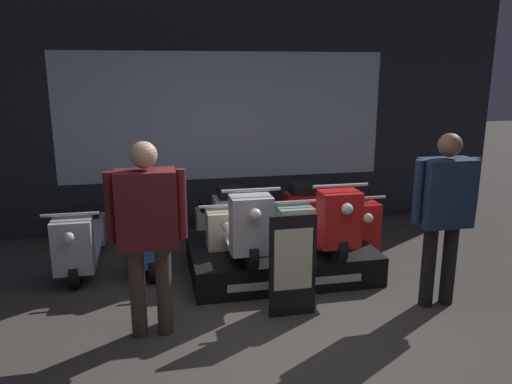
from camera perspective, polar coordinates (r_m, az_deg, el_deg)
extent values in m
plane|color=#423D38|center=(4.36, 2.98, -16.12)|extent=(30.00, 30.00, 0.00)
cube|color=#23282D|center=(6.85, -3.64, 9.06)|extent=(8.03, 0.08, 3.20)
cube|color=silver|center=(6.81, -3.58, 8.61)|extent=(4.42, 0.01, 1.70)
cube|color=black|center=(5.54, 2.69, -7.50)|extent=(1.95, 1.29, 0.31)
cube|color=silver|center=(4.97, 4.60, -10.33)|extent=(1.36, 0.01, 0.08)
cylinder|color=black|center=(4.77, -0.50, -7.13)|extent=(0.09, 0.30, 0.30)
cylinder|color=black|center=(5.93, -2.90, -2.90)|extent=(0.09, 0.30, 0.30)
cube|color=#BCBCC1|center=(5.35, -1.83, -4.89)|extent=(0.37, 1.15, 0.05)
cube|color=#BCBCC1|center=(4.70, -0.57, -3.73)|extent=(0.39, 0.27, 0.55)
cube|color=#BCBCC1|center=(5.88, -2.87, -2.24)|extent=(0.41, 0.32, 0.35)
cube|color=black|center=(5.81, -2.89, -0.01)|extent=(0.30, 0.29, 0.13)
cylinder|color=silver|center=(4.60, -0.56, 0.22)|extent=(0.55, 0.03, 0.03)
sphere|color=white|center=(4.47, -0.09, -2.58)|extent=(0.11, 0.11, 0.11)
cylinder|color=black|center=(5.01, 9.42, -6.29)|extent=(0.09, 0.30, 0.30)
cylinder|color=black|center=(6.12, 5.24, -2.40)|extent=(0.09, 0.30, 0.30)
cube|color=red|center=(5.56, 7.11, -4.25)|extent=(0.37, 1.15, 0.05)
cube|color=red|center=(4.94, 9.46, -3.04)|extent=(0.39, 0.27, 0.55)
cube|color=red|center=(6.08, 5.32, -1.75)|extent=(0.41, 0.32, 0.35)
cube|color=black|center=(6.01, 5.39, 0.41)|extent=(0.30, 0.29, 0.13)
cylinder|color=silver|center=(4.85, 9.65, 0.73)|extent=(0.55, 0.03, 0.03)
sphere|color=white|center=(4.73, 10.37, -1.91)|extent=(0.11, 0.11, 0.11)
cylinder|color=black|center=(5.46, -19.95, -8.78)|extent=(0.09, 0.30, 0.30)
cylinder|color=black|center=(6.61, -18.57, -4.69)|extent=(0.09, 0.30, 0.30)
cube|color=#BCBCC1|center=(6.04, -19.19, -6.63)|extent=(0.37, 1.15, 0.05)
cube|color=#BCBCC1|center=(5.38, -20.18, -5.83)|extent=(0.39, 0.27, 0.55)
cube|color=#BCBCC1|center=(6.57, -18.64, -4.11)|extent=(0.41, 0.32, 0.35)
cube|color=black|center=(6.50, -18.81, -2.13)|extent=(0.30, 0.29, 0.13)
cylinder|color=silver|center=(5.28, -20.49, -2.42)|extent=(0.55, 0.03, 0.03)
sphere|color=white|center=(5.15, -20.60, -4.92)|extent=(0.11, 0.11, 0.11)
cylinder|color=black|center=(5.40, -11.71, -8.46)|extent=(0.09, 0.30, 0.30)
cylinder|color=black|center=(6.56, -11.83, -4.38)|extent=(0.09, 0.30, 0.30)
cube|color=#386BBC|center=(5.98, -11.77, -6.31)|extent=(0.37, 1.15, 0.05)
cube|color=#386BBC|center=(5.32, -11.87, -5.48)|extent=(0.39, 0.27, 0.55)
cube|color=#386BBC|center=(6.52, -11.86, -3.79)|extent=(0.41, 0.32, 0.35)
cube|color=black|center=(6.44, -11.97, -1.81)|extent=(0.30, 0.29, 0.13)
cylinder|color=silver|center=(5.21, -12.05, -2.03)|extent=(0.55, 0.03, 0.03)
sphere|color=white|center=(5.09, -11.94, -4.55)|extent=(0.11, 0.11, 0.11)
cylinder|color=black|center=(5.45, -3.47, -7.97)|extent=(0.09, 0.30, 0.30)
cylinder|color=black|center=(6.60, -5.09, -4.02)|extent=(0.09, 0.30, 0.30)
cube|color=beige|center=(6.03, -4.36, -5.89)|extent=(0.37, 1.15, 0.05)
cube|color=beige|center=(5.37, -3.55, -5.01)|extent=(0.39, 0.27, 0.55)
cube|color=beige|center=(6.56, -5.08, -3.43)|extent=(0.41, 0.32, 0.35)
cube|color=black|center=(6.48, -5.11, -1.45)|extent=(0.30, 0.29, 0.13)
cylinder|color=silver|center=(5.26, -3.60, -1.58)|extent=(0.55, 0.03, 0.03)
sphere|color=white|center=(5.14, -3.26, -4.06)|extent=(0.11, 0.11, 0.11)
cylinder|color=black|center=(5.61, 4.44, -7.34)|extent=(0.09, 0.30, 0.30)
cylinder|color=black|center=(6.73, 1.48, -3.61)|extent=(0.09, 0.30, 0.30)
cube|color=#8EC6AD|center=(6.17, 2.82, -5.39)|extent=(0.37, 1.15, 0.05)
cube|color=#8EC6AD|center=(5.53, 4.44, -4.46)|extent=(0.39, 0.27, 0.55)
cube|color=#8EC6AD|center=(6.69, 1.53, -3.03)|extent=(0.41, 0.32, 0.35)
cube|color=black|center=(6.62, 1.56, -1.08)|extent=(0.30, 0.29, 0.13)
cylinder|color=silver|center=(5.42, 4.52, -1.12)|extent=(0.55, 0.03, 0.03)
sphere|color=white|center=(5.31, 5.05, -3.52)|extent=(0.11, 0.11, 0.11)
cylinder|color=black|center=(5.86, 11.78, -6.64)|extent=(0.09, 0.30, 0.30)
cylinder|color=black|center=(6.95, 7.71, -3.18)|extent=(0.09, 0.30, 0.30)
cube|color=red|center=(6.40, 9.57, -4.85)|extent=(0.37, 1.15, 0.05)
cube|color=red|center=(5.79, 11.83, -3.87)|extent=(0.39, 0.27, 0.55)
cube|color=red|center=(6.90, 7.80, -2.61)|extent=(0.41, 0.32, 0.35)
cube|color=black|center=(6.83, 7.88, -0.72)|extent=(0.30, 0.29, 0.13)
cylinder|color=silver|center=(5.69, 12.03, -0.68)|extent=(0.55, 0.03, 0.03)
sphere|color=white|center=(5.58, 12.70, -2.95)|extent=(0.11, 0.11, 0.11)
cylinder|color=#473828|center=(4.30, -13.36, -11.03)|extent=(0.13, 0.13, 0.79)
cylinder|color=#473828|center=(4.30, -10.45, -10.89)|extent=(0.13, 0.13, 0.79)
cube|color=#5B191E|center=(4.06, -12.40, -1.89)|extent=(0.48, 0.27, 0.62)
cylinder|color=#5B191E|center=(4.06, -16.35, -1.74)|extent=(0.08, 0.08, 0.57)
cylinder|color=#5B191E|center=(4.06, -8.49, -1.35)|extent=(0.08, 0.08, 0.57)
sphere|color=tan|center=(3.96, -12.73, 4.16)|extent=(0.21, 0.21, 0.21)
cylinder|color=black|center=(4.96, 19.09, -8.02)|extent=(0.13, 0.13, 0.78)
cylinder|color=black|center=(5.07, 21.17, -7.73)|extent=(0.13, 0.13, 0.78)
cube|color=#1E2D47|center=(4.81, 20.84, -0.07)|extent=(0.47, 0.26, 0.62)
cylinder|color=#1E2D47|center=(4.66, 18.00, 0.05)|extent=(0.08, 0.08, 0.57)
cylinder|color=#1E2D47|center=(4.96, 23.55, 0.37)|extent=(0.08, 0.08, 0.57)
sphere|color=brown|center=(4.73, 21.29, 5.02)|extent=(0.21, 0.21, 0.21)
cube|color=black|center=(4.49, 4.20, -8.46)|extent=(0.43, 0.04, 0.95)
cube|color=beige|center=(4.45, 4.29, -7.71)|extent=(0.35, 0.01, 0.57)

